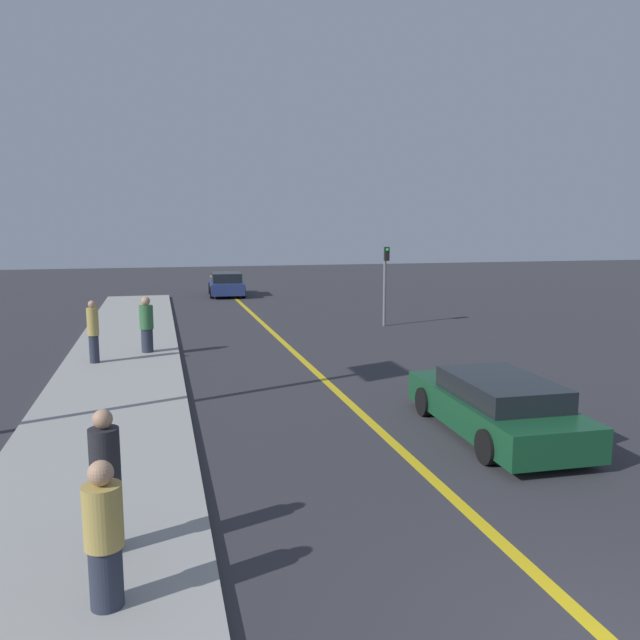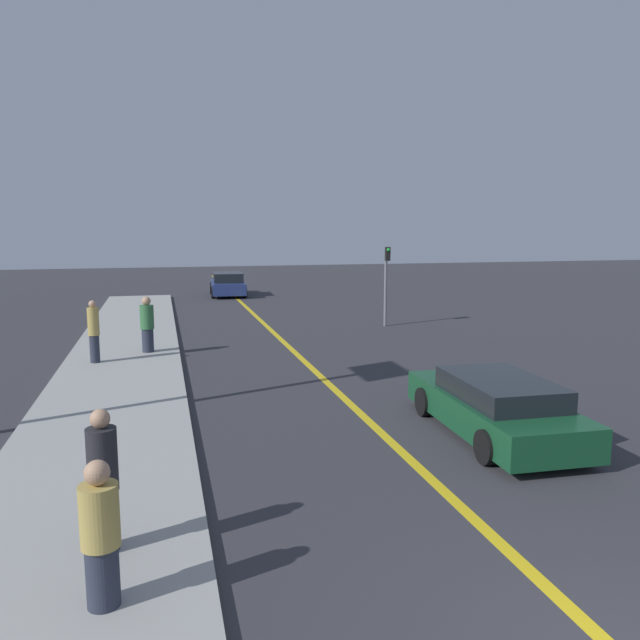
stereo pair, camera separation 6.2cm
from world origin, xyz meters
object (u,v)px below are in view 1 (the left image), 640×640
car_near_right_lane (495,406)px  pedestrian_near_curb (104,536)px  pedestrian_by_sign (147,325)px  traffic_light (385,277)px  car_ahead_center (226,285)px  pedestrian_mid_group (106,481)px  pedestrian_far_standing (93,331)px

car_near_right_lane → pedestrian_near_curb: size_ratio=2.93×
pedestrian_by_sign → traffic_light: size_ratio=0.54×
car_ahead_center → pedestrian_by_sign: 17.19m
pedestrian_mid_group → pedestrian_far_standing: bearing=96.0°
pedestrian_mid_group → pedestrian_far_standing: (-1.18, 11.28, 0.03)m
pedestrian_far_standing → traffic_light: (10.79, 4.92, 0.99)m
car_near_right_lane → pedestrian_by_sign: size_ratio=2.65×
pedestrian_far_standing → pedestrian_mid_group: bearing=-84.0°
car_near_right_lane → pedestrian_near_curb: bearing=-147.0°
pedestrian_far_standing → pedestrian_by_sign: pedestrian_far_standing is taller
pedestrian_far_standing → traffic_light: traffic_light is taller
pedestrian_near_curb → pedestrian_far_standing: pedestrian_far_standing is taller
car_ahead_center → pedestrian_mid_group: size_ratio=2.40×
car_ahead_center → pedestrian_near_curb: bearing=-95.6°
car_ahead_center → traffic_light: size_ratio=1.33×
car_ahead_center → pedestrian_near_curb: 30.65m
car_near_right_lane → pedestrian_mid_group: size_ratio=2.61×
pedestrian_near_curb → pedestrian_mid_group: 1.19m
pedestrian_mid_group → car_ahead_center: bearing=81.1°
car_near_right_lane → car_ahead_center: (-2.44, 26.15, 0.08)m
pedestrian_far_standing → pedestrian_by_sign: (1.47, 1.22, -0.05)m
pedestrian_far_standing → traffic_light: size_ratio=0.56×
pedestrian_near_curb → pedestrian_far_standing: size_ratio=0.87×
pedestrian_mid_group → traffic_light: (9.60, 16.19, 1.01)m
car_near_right_lane → pedestrian_near_curb: (-6.92, -4.17, 0.32)m
pedestrian_far_standing → car_near_right_lane: bearing=-45.4°
car_ahead_center → traffic_light: 13.97m
pedestrian_mid_group → pedestrian_by_sign: pedestrian_mid_group is taller
pedestrian_mid_group → pedestrian_by_sign: size_ratio=1.02×
car_ahead_center → pedestrian_mid_group: 29.50m
car_ahead_center → pedestrian_by_sign: pedestrian_by_sign is taller
traffic_light → car_ahead_center: bearing=111.3°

